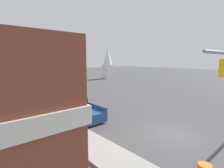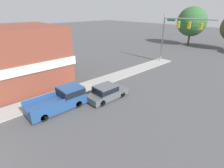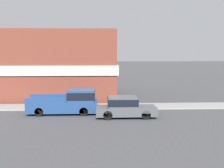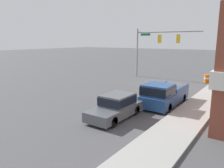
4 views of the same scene
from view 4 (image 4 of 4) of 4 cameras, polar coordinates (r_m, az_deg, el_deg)
The scene contains 6 objects.
ground_plane at distance 26.20m, azimuth 13.36°, elevation 0.03°, with size 200.00×200.00×0.00m, color #4C4C4F.
sidewalk_curb at distance 24.71m, azimuth 25.70°, elevation -1.31°, with size 2.40×60.00×0.14m.
near_signal_assembly at distance 29.51m, azimuth 11.45°, elevation 10.73°, with size 8.60×0.49×6.55m.
car_lead at distance 14.37m, azimuth 1.12°, elevation -5.68°, with size 1.81×4.40×1.54m.
pickup_truck_parked at distance 17.23m, azimuth 13.14°, elevation -2.68°, with size 2.07×5.36×1.87m.
construction_barrel at distance 28.54m, azimuth 23.49°, elevation 1.32°, with size 0.62×0.62×0.98m.
Camera 4 is at (-9.42, 23.93, 5.01)m, focal length 35.00 mm.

